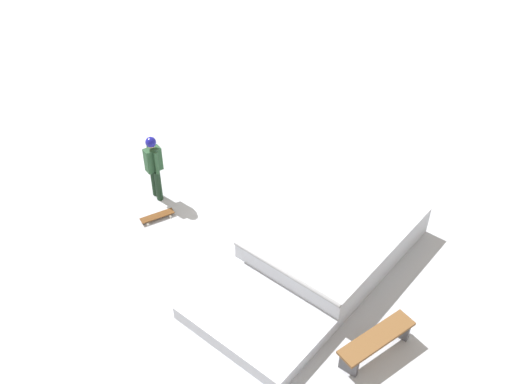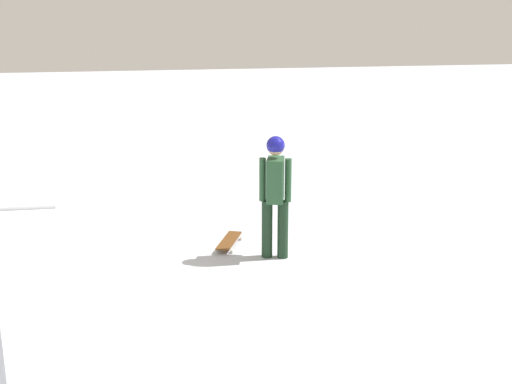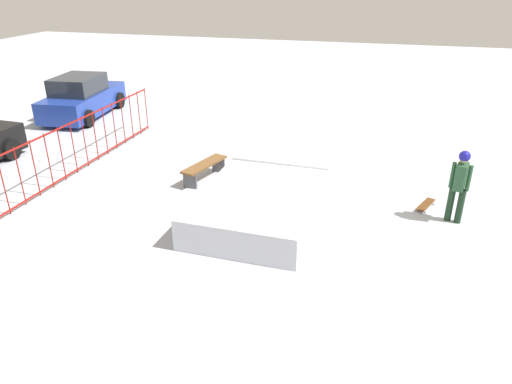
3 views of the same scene
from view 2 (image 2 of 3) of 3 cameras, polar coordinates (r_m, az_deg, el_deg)
The scene contains 3 objects.
ground_plane at distance 8.24m, azimuth -16.67°, elevation -9.38°, with size 60.00×60.00×0.00m, color #B2B7C1.
skater at distance 9.06m, azimuth 1.66°, elevation 0.36°, with size 0.43×0.42×1.73m.
skateboard at distance 9.78m, azimuth -2.34°, elevation -4.21°, with size 0.81×0.50×0.09m.
Camera 2 is at (-7.45, -0.95, 3.39)m, focal length 46.59 mm.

